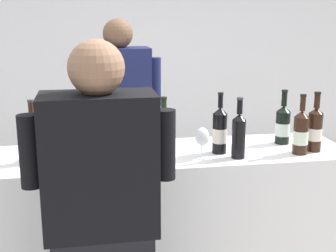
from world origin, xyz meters
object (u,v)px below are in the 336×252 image
object	(u,v)px
wine_glass	(202,138)
wine_bottle_5	(315,129)
wine_bottle_7	(33,140)
wine_bottle_1	(122,138)
wine_bottle_0	(164,133)
wine_bottle_2	(220,131)
wine_bottle_4	(239,134)
person_server	(121,150)
person_guest	(103,250)
wine_bottle_3	(301,132)
ice_bucket	(78,134)
wine_bottle_6	(283,125)

from	to	relation	value
wine_glass	wine_bottle_5	bearing A→B (deg)	2.18
wine_bottle_7	wine_bottle_1	bearing A→B (deg)	-12.86
wine_bottle_0	wine_bottle_2	xyz separation A→B (m)	(0.30, -0.07, 0.01)
wine_bottle_4	person_server	xyz separation A→B (m)	(-0.57, 0.82, -0.30)
person_server	person_guest	size ratio (longest dim) A/B	1.03
wine_bottle_7	person_server	world-z (taller)	person_server
wine_glass	person_guest	size ratio (longest dim) A/B	0.10
wine_bottle_4	wine_bottle_3	bearing A→B (deg)	2.10
wine_glass	person_server	size ratio (longest dim) A/B	0.10
wine_bottle_2	ice_bucket	distance (m)	0.76
wine_bottle_2	wine_glass	distance (m)	0.14
wine_bottle_7	wine_bottle_4	bearing A→B (deg)	-5.34
wine_bottle_0	wine_bottle_5	size ratio (longest dim) A/B	0.93
wine_bottle_5	wine_bottle_7	xyz separation A→B (m)	(-1.51, 0.05, -0.00)
wine_bottle_7	person_guest	world-z (taller)	person_guest
wine_bottle_4	person_server	distance (m)	1.04
wine_bottle_3	wine_glass	world-z (taller)	wine_bottle_3
wine_bottle_2	wine_bottle_6	size ratio (longest dim) A/B	1.06
ice_bucket	wine_bottle_3	bearing A→B (deg)	-7.64
wine_bottle_1	wine_bottle_5	world-z (taller)	wine_bottle_1
wine_bottle_2	wine_bottle_5	distance (m)	0.53
wine_bottle_2	wine_bottle_5	world-z (taller)	wine_bottle_2
wine_bottle_4	ice_bucket	bearing A→B (deg)	168.31
wine_bottle_2	ice_bucket	bearing A→B (deg)	174.80
ice_bucket	person_server	bearing A→B (deg)	67.59
wine_bottle_3	wine_bottle_4	size ratio (longest dim) A/B	1.01
wine_bottle_5	ice_bucket	size ratio (longest dim) A/B	1.40
wine_bottle_3	person_server	world-z (taller)	person_server
wine_bottle_0	wine_bottle_7	xyz separation A→B (m)	(-0.69, -0.07, 0.01)
wine_bottle_4	wine_bottle_0	bearing A→B (deg)	155.09
person_server	wine_bottle_1	bearing A→B (deg)	-92.99
wine_bottle_0	wine_bottle_2	size ratio (longest dim) A/B	0.92
wine_bottle_7	wine_bottle_0	bearing A→B (deg)	6.12
wine_bottle_3	person_guest	distance (m)	1.24
wine_bottle_1	wine_bottle_7	xyz separation A→B (m)	(-0.45, 0.10, -0.02)
wine_bottle_7	wine_glass	world-z (taller)	wine_bottle_7
wine_bottle_2	person_guest	size ratio (longest dim) A/B	0.20
wine_bottle_3	wine_bottle_6	size ratio (longest dim) A/B	1.03
wine_bottle_5	wine_bottle_7	bearing A→B (deg)	178.12
wine_bottle_4	wine_bottle_6	distance (m)	0.41
wine_bottle_0	wine_bottle_5	distance (m)	0.83
ice_bucket	wine_bottle_5	bearing A→B (deg)	-5.47
person_guest	ice_bucket	bearing A→B (deg)	98.32
wine_bottle_3	wine_glass	size ratio (longest dim) A/B	1.97
ice_bucket	person_guest	xyz separation A→B (m)	(0.10, -0.67, -0.32)
wine_bottle_7	person_guest	distance (m)	0.75
wine_bottle_3	person_server	xyz separation A→B (m)	(-0.92, 0.80, -0.29)
wine_bottle_6	person_server	xyz separation A→B (m)	(-0.91, 0.59, -0.28)
wine_bottle_3	person_guest	bearing A→B (deg)	-155.04
wine_bottle_3	wine_glass	distance (m)	0.55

